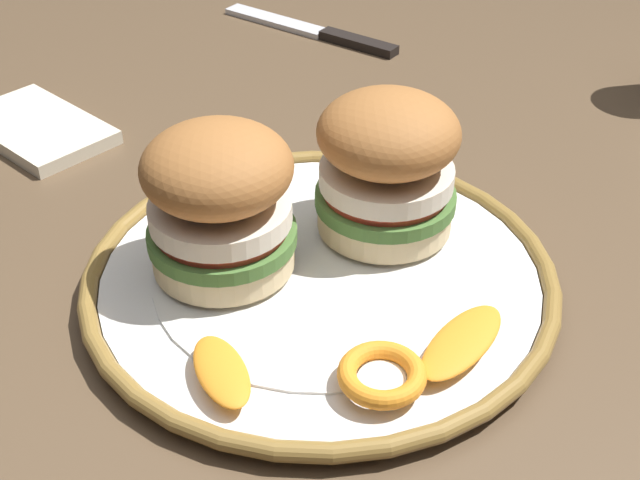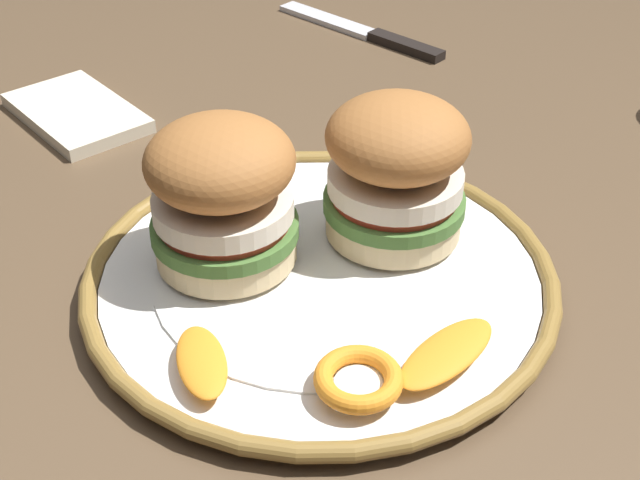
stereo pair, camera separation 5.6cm
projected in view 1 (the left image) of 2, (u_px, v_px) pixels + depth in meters
dining_table at (337, 347)px, 0.68m from camera, size 1.13×1.07×0.75m
dinner_plate at (320, 277)px, 0.58m from camera, size 0.32×0.32×0.02m
sandwich_half_left at (219, 199)px, 0.55m from camera, size 0.12×0.12×0.10m
sandwich_half_right at (388, 166)px, 0.58m from camera, size 0.12×0.12×0.10m
orange_peel_curled at (382, 375)px, 0.48m from camera, size 0.07×0.07×0.01m
orange_peel_strip_long at (221, 371)px, 0.49m from camera, size 0.07×0.05×0.01m
orange_peel_strip_short at (462, 342)px, 0.51m from camera, size 0.08×0.07×0.01m
table_knife at (320, 34)px, 0.93m from camera, size 0.15×0.19×0.01m
folded_napkin at (37, 128)px, 0.75m from camera, size 0.15×0.15×0.01m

